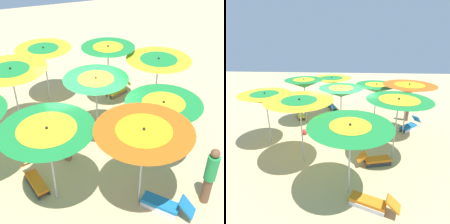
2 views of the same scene
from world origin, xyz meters
TOP-DOWN VIEW (x-y plane):
  - ground at (0.00, 0.00)m, footprint 35.40×35.40m
  - beach_umbrella_0 at (-0.79, 2.95)m, footprint 2.27×2.27m
  - beach_umbrella_1 at (-2.08, 1.57)m, footprint 1.96×1.96m
  - beach_umbrella_2 at (-3.21, -0.58)m, footprint 2.08×2.08m
  - beach_umbrella_3 at (1.64, 1.77)m, footprint 2.15×2.15m
  - beach_umbrella_4 at (-0.12, 0.43)m, footprint 2.01×2.01m
  - beach_umbrella_5 at (-1.40, -1.92)m, footprint 2.29×2.29m
  - beach_umbrella_6 at (2.88, 0.53)m, footprint 2.30×2.30m
  - beach_umbrella_7 at (1.96, -1.48)m, footprint 2.25×2.25m
  - lounger_0 at (1.26, -1.92)m, footprint 1.31×0.63m
  - lounger_1 at (-2.60, 2.21)m, footprint 0.79×1.21m
  - lounger_3 at (-0.87, 3.77)m, footprint 0.75×1.26m
  - lounger_4 at (3.35, 1.04)m, footprint 1.28×1.17m
  - beachgoer_0 at (0.55, -0.79)m, footprint 0.30×0.30m
  - beachgoer_1 at (3.48, 2.18)m, footprint 0.30×0.30m
  - beach_ball at (-1.87, 0.17)m, footprint 0.26×0.26m

SIDE VIEW (x-z plane):
  - ground at x=0.00m, z-range -0.04..0.00m
  - beach_ball at x=-1.87m, z-range 0.00..0.26m
  - lounger_0 at x=1.26m, z-range -0.08..0.47m
  - lounger_3 at x=-0.87m, z-range -0.09..0.48m
  - lounger_1 at x=-2.60m, z-range -0.11..0.52m
  - lounger_4 at x=3.35m, z-range -0.11..0.52m
  - beachgoer_0 at x=0.55m, z-range 0.04..1.75m
  - beachgoer_1 at x=3.48m, z-range 0.05..1.85m
  - beach_umbrella_3 at x=1.64m, z-range 0.83..3.03m
  - beach_umbrella_2 at x=-3.21m, z-range 0.87..3.16m
  - beach_umbrella_0 at x=-0.79m, z-range 0.92..3.20m
  - beach_umbrella_4 at x=-0.12m, z-range 0.90..3.24m
  - beach_umbrella_1 at x=-2.08m, z-range 0.95..3.40m
  - beach_umbrella_7 at x=1.96m, z-range 0.97..3.41m
  - beach_umbrella_5 at x=-1.40m, z-range 0.98..3.47m
  - beach_umbrella_6 at x=2.88m, z-range 1.02..3.51m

